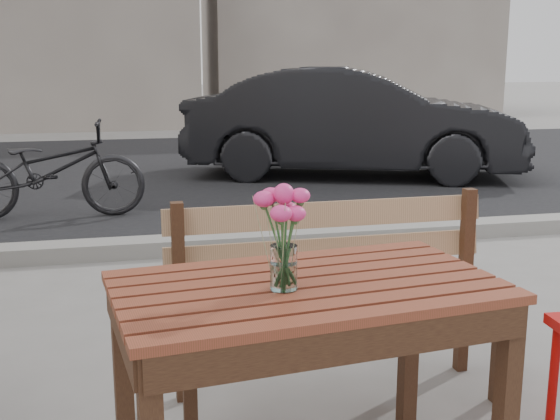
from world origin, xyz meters
name	(u,v)px	position (x,y,z in m)	size (l,w,h in m)	color
street	(191,196)	(0.00, 5.06, 0.03)	(30.00, 8.12, 0.12)	black
main_table	(307,319)	(-0.14, -0.10, 0.62)	(1.27, 0.83, 0.74)	brown
main_bench	(335,274)	(0.16, 0.58, 0.53)	(1.42, 0.43, 0.88)	#966F4D
main_vase	(284,224)	(-0.23, -0.15, 0.94)	(0.18, 0.18, 0.32)	white
parked_car	(353,122)	(2.12, 6.12, 0.67)	(1.42, 4.06, 1.34)	black
bicycle	(49,170)	(-1.33, 4.47, 0.44)	(0.59, 1.69, 0.89)	black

